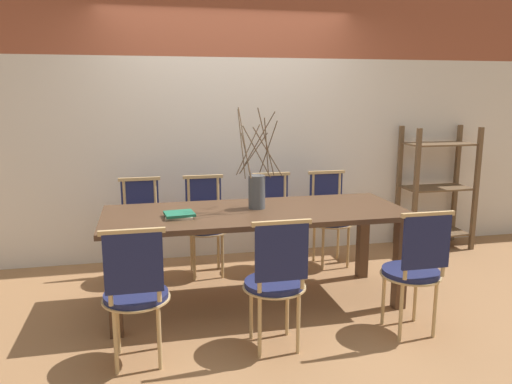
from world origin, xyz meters
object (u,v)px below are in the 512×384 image
at_px(chair_far_center, 274,218).
at_px(book_stack, 179,215).
at_px(chair_near_center, 415,267).
at_px(shelving_rack, 437,188).
at_px(vase_centerpiece, 257,189).
at_px(dining_table, 256,223).

xyz_separation_m(chair_far_center, book_stack, (-0.96, -0.87, 0.29)).
distance_m(chair_near_center, shelving_rack, 2.24).
distance_m(chair_far_center, book_stack, 1.33).
bearing_deg(chair_near_center, shelving_rack, 54.40).
height_order(vase_centerpiece, book_stack, vase_centerpiece).
bearing_deg(vase_centerpiece, chair_far_center, 64.86).
height_order(book_stack, shelving_rack, shelving_rack).
relative_size(dining_table, chair_far_center, 2.58).
relative_size(dining_table, chair_near_center, 2.58).
bearing_deg(chair_near_center, dining_table, 140.95).
relative_size(chair_near_center, vase_centerpiece, 1.14).
relative_size(vase_centerpiece, shelving_rack, 0.61).
xyz_separation_m(dining_table, book_stack, (-0.61, -0.09, 0.12)).
bearing_deg(book_stack, vase_centerpiece, 14.74).
height_order(chair_far_center, book_stack, chair_far_center).
distance_m(chair_near_center, chair_far_center, 1.67).
distance_m(chair_near_center, book_stack, 1.74).
bearing_deg(shelving_rack, chair_far_center, -172.27).
bearing_deg(shelving_rack, book_stack, -158.55).
xyz_separation_m(dining_table, chair_far_center, (0.35, 0.78, -0.17)).
bearing_deg(chair_far_center, vase_centerpiece, 64.86).
distance_m(dining_table, chair_near_center, 1.25).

